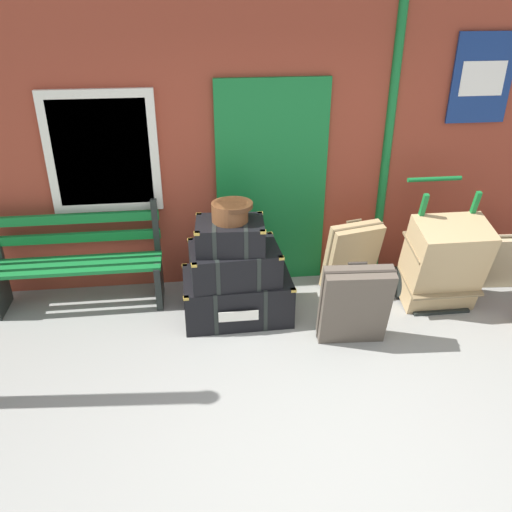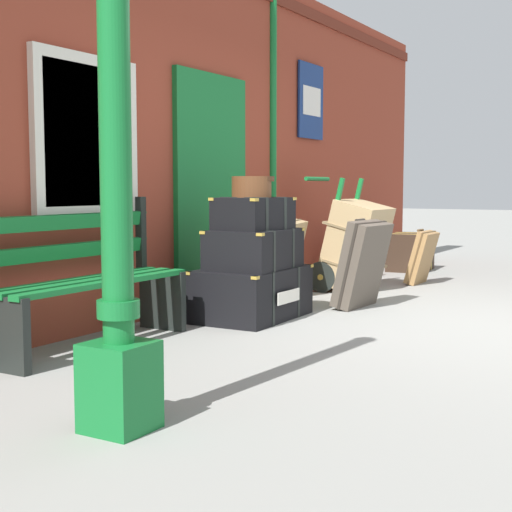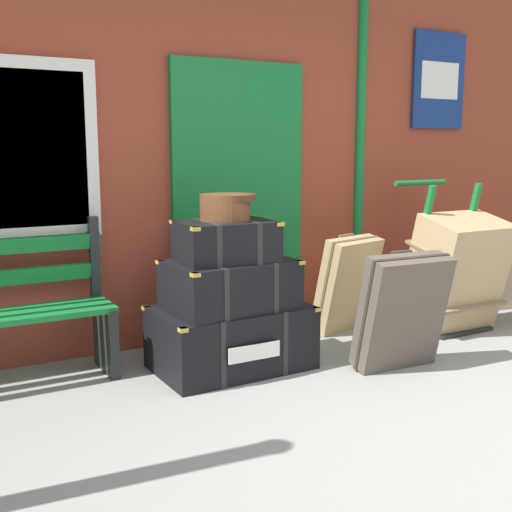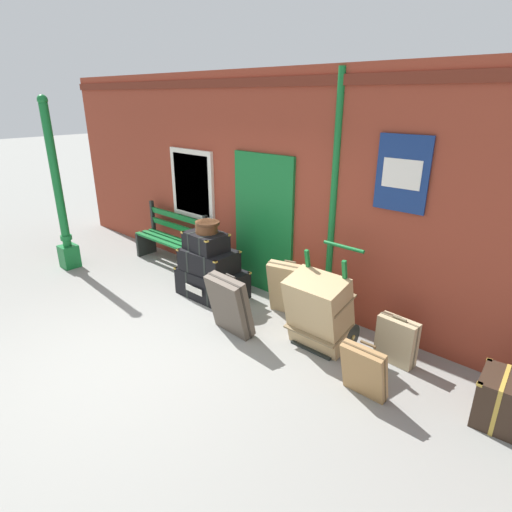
% 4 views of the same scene
% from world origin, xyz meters
% --- Properties ---
extents(ground_plane, '(60.00, 60.00, 0.00)m').
position_xyz_m(ground_plane, '(0.00, 0.00, 0.00)').
color(ground_plane, gray).
extents(brick_facade, '(10.40, 0.35, 3.20)m').
position_xyz_m(brick_facade, '(-0.01, 2.60, 1.60)').
color(brick_facade, brown).
rests_on(brick_facade, ground).
extents(lamp_post, '(0.28, 0.28, 2.87)m').
position_xyz_m(lamp_post, '(-3.22, 0.81, 1.09)').
color(lamp_post, '#146B2D').
rests_on(lamp_post, ground).
extents(platform_bench, '(1.60, 0.43, 1.01)m').
position_xyz_m(platform_bench, '(-2.01, 2.16, 0.44)').
color(platform_bench, '#146B2D').
rests_on(platform_bench, ground).
extents(steamer_trunk_base, '(1.02, 0.69, 0.43)m').
position_xyz_m(steamer_trunk_base, '(-0.50, 1.75, 0.21)').
color(steamer_trunk_base, black).
rests_on(steamer_trunk_base, ground).
extents(steamer_trunk_middle, '(0.84, 0.59, 0.33)m').
position_xyz_m(steamer_trunk_middle, '(-0.52, 1.72, 0.58)').
color(steamer_trunk_middle, black).
rests_on(steamer_trunk_middle, steamer_trunk_base).
extents(steamer_trunk_top, '(0.64, 0.49, 0.27)m').
position_xyz_m(steamer_trunk_top, '(-0.55, 1.70, 0.87)').
color(steamer_trunk_top, black).
rests_on(steamer_trunk_top, steamer_trunk_middle).
extents(round_hatbox, '(0.36, 0.34, 0.17)m').
position_xyz_m(round_hatbox, '(-0.54, 1.72, 1.10)').
color(round_hatbox, brown).
rests_on(round_hatbox, steamer_trunk_top).
extents(porters_trolley, '(0.71, 0.63, 1.19)m').
position_xyz_m(porters_trolley, '(1.47, 1.84, 0.27)').
color(porters_trolley, black).
rests_on(porters_trolley, ground).
extents(large_brown_trunk, '(0.70, 0.63, 0.96)m').
position_xyz_m(large_brown_trunk, '(1.47, 1.66, 0.48)').
color(large_brown_trunk, tan).
rests_on(large_brown_trunk, ground).
extents(suitcase_cream, '(0.61, 0.38, 0.80)m').
position_xyz_m(suitcase_cream, '(0.47, 1.17, 0.39)').
color(suitcase_cream, '#51473D').
rests_on(suitcase_cream, ground).
extents(suitcase_beige, '(0.46, 0.20, 0.57)m').
position_xyz_m(suitcase_beige, '(2.30, 2.01, 0.27)').
color(suitcase_beige, tan).
rests_on(suitcase_beige, ground).
extents(suitcase_caramel, '(0.46, 0.27, 0.62)m').
position_xyz_m(suitcase_caramel, '(2.32, 1.22, 0.30)').
color(suitcase_caramel, olive).
rests_on(suitcase_caramel, ground).
extents(suitcase_brown, '(0.60, 0.44, 0.79)m').
position_xyz_m(suitcase_brown, '(0.70, 2.07, 0.39)').
color(suitcase_brown, tan).
rests_on(suitcase_brown, ground).
extents(corner_trunk, '(0.73, 0.55, 0.49)m').
position_xyz_m(corner_trunk, '(3.57, 1.77, 0.24)').
color(corner_trunk, '#332319').
rests_on(corner_trunk, ground).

